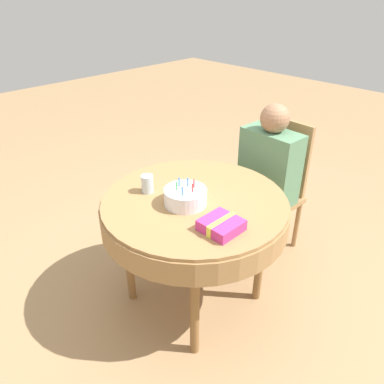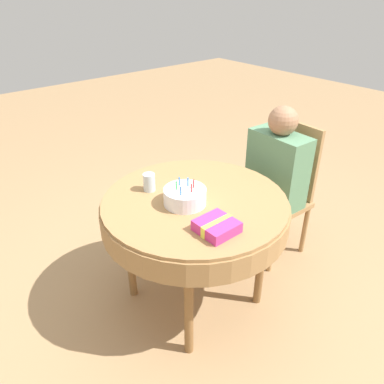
{
  "view_description": "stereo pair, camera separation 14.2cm",
  "coord_description": "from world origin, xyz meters",
  "px_view_note": "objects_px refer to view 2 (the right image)",
  "views": [
    {
      "loc": [
        1.26,
        -1.27,
        1.82
      ],
      "look_at": [
        0.0,
        -0.02,
        0.8
      ],
      "focal_mm": 35.0,
      "sensor_mm": 36.0,
      "label": 1
    },
    {
      "loc": [
        1.35,
        -1.17,
        1.82
      ],
      "look_at": [
        0.0,
        -0.02,
        0.8
      ],
      "focal_mm": 35.0,
      "sensor_mm": 36.0,
      "label": 2
    }
  ],
  "objects_px": {
    "chair": "(282,188)",
    "birthday_cake": "(185,196)",
    "person": "(275,171)",
    "gift_box": "(217,226)",
    "drinking_glass": "(149,182)"
  },
  "relations": [
    {
      "from": "chair",
      "to": "gift_box",
      "type": "relative_size",
      "value": 5.25
    },
    {
      "from": "person",
      "to": "gift_box",
      "type": "height_order",
      "value": "person"
    },
    {
      "from": "birthday_cake",
      "to": "gift_box",
      "type": "bearing_deg",
      "value": -8.77
    },
    {
      "from": "chair",
      "to": "drinking_glass",
      "type": "xyz_separation_m",
      "value": [
        -0.23,
        -0.98,
        0.3
      ]
    },
    {
      "from": "chair",
      "to": "person",
      "type": "relative_size",
      "value": 0.86
    },
    {
      "from": "person",
      "to": "birthday_cake",
      "type": "distance_m",
      "value": 0.83
    },
    {
      "from": "birthday_cake",
      "to": "chair",
      "type": "bearing_deg",
      "value": 91.3
    },
    {
      "from": "birthday_cake",
      "to": "gift_box",
      "type": "height_order",
      "value": "birthday_cake"
    },
    {
      "from": "person",
      "to": "gift_box",
      "type": "bearing_deg",
      "value": -66.43
    },
    {
      "from": "chair",
      "to": "gift_box",
      "type": "height_order",
      "value": "chair"
    },
    {
      "from": "chair",
      "to": "gift_box",
      "type": "xyz_separation_m",
      "value": [
        0.32,
        -0.96,
        0.27
      ]
    },
    {
      "from": "chair",
      "to": "gift_box",
      "type": "distance_m",
      "value": 1.05
    },
    {
      "from": "birthday_cake",
      "to": "person",
      "type": "bearing_deg",
      "value": 91.84
    },
    {
      "from": "person",
      "to": "gift_box",
      "type": "xyz_separation_m",
      "value": [
        0.32,
        -0.86,
        0.11
      ]
    },
    {
      "from": "chair",
      "to": "birthday_cake",
      "type": "bearing_deg",
      "value": -85.61
    }
  ]
}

